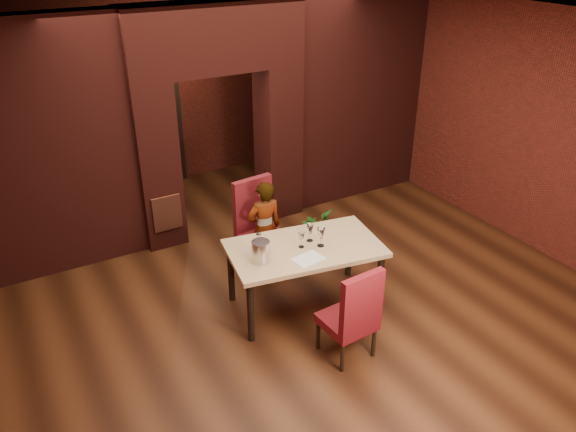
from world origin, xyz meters
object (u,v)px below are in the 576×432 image
Objects in this scene: water_bottle at (259,243)px; chair_near at (347,311)px; chair_far at (263,228)px; person_seated at (264,228)px; potted_plant at (316,226)px; wine_glass_b at (310,233)px; wine_glass_a at (301,240)px; wine_glass_c at (321,237)px; wine_bucket at (261,251)px; dining_table at (304,276)px.

chair_near is at bearing -66.23° from water_bottle.
chair_far is at bearing 60.24° from water_bottle.
person_seated is 2.71× the size of potted_plant.
wine_glass_b is at bearing 105.61° from person_seated.
water_bottle reaches higher than wine_glass_a.
wine_glass_c is 0.87× the size of water_bottle.
chair_far is 1.16m from wine_bucket.
wine_glass_c is at bearing -84.87° from chair_far.
potted_plant is at bearing 50.99° from wine_glass_a.
wine_bucket is 0.93× the size of water_bottle.
wine_bucket reaches higher than wine_glass_b.
wine_glass_c is (0.16, -0.08, 0.52)m from dining_table.
wine_glass_a is 0.83× the size of wine_glass_c.
chair_near reaches higher than wine_bucket.
chair_far reaches higher than dining_table.
person_seated is at bearing -161.37° from potted_plant.
wine_bucket is at bearing 176.37° from wine_glass_c.
water_bottle is at bearing 70.10° from wine_bucket.
wine_glass_b is at bearing 43.76° from dining_table.
wine_glass_a is 0.49m from water_bottle.
dining_table is at bearing -93.59° from chair_far.
potted_plant is at bearing 54.08° from wine_glass_b.
wine_glass_b is at bearing -125.92° from potted_plant.
person_seated reaches higher than potted_plant.
chair_near is at bearing -114.69° from potted_plant.
water_bottle is (0.06, 0.15, 0.01)m from wine_bucket.
chair_near is 4.14× the size of water_bottle.
water_bottle reaches higher than wine_glass_b.
water_bottle is at bearing -143.15° from potted_plant.
chair_far is 0.93m from wine_glass_b.
wine_glass_b is at bearing 9.29° from wine_bucket.
wine_glass_a is 0.17m from wine_glass_b.
chair_far is 0.98m from wine_glass_a.
wine_bucket is (-0.51, -0.91, 0.29)m from person_seated.
person_seated is 1.02m from wine_glass_c.
wine_glass_a is (0.01, -0.94, 0.30)m from chair_far.
wine_glass_c is at bearing -3.63° from wine_bucket.
wine_bucket is at bearing -63.65° from chair_near.
chair_near is 2.39m from potted_plant.
water_bottle is at bearing 176.14° from dining_table.
wine_glass_b reaches higher than dining_table.
dining_table is 0.95m from chair_near.
person_seated is at bearing 60.65° from wine_bucket.
wine_bucket is (-0.69, -0.11, 0.01)m from wine_glass_b.
water_bottle reaches higher than wine_bucket.
chair_near is 1.82m from person_seated.
dining_table is 3.66× the size of potted_plant.
wine_bucket reaches higher than wine_glass_c.
chair_far is 4.96× the size of wine_bucket.
potted_plant is at bearing 59.08° from wine_glass_c.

